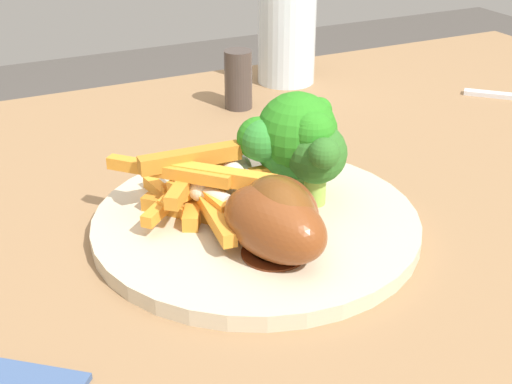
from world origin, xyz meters
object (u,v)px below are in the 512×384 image
object	(u,v)px
broccoli_floret_front	(287,140)
broccoli_floret_back	(294,134)
chicken_drumstick_extra	(276,213)
pepper_shaker	(238,80)
dining_table	(287,342)
dinner_plate	(256,223)
chicken_drumstick_near	(270,222)
water_glass	(287,33)
carrot_fries_pile	(201,188)
broccoli_floret_middle	(317,153)
chicken_drumstick_far	(277,209)

from	to	relation	value
broccoli_floret_front	broccoli_floret_back	bearing A→B (deg)	-85.77
chicken_drumstick_extra	pepper_shaker	size ratio (longest dim) A/B	1.93
dining_table	dinner_plate	distance (m)	0.11
chicken_drumstick_near	water_glass	bearing A→B (deg)	60.50
broccoli_floret_front	water_glass	distance (m)	0.31
dining_table	carrot_fries_pile	distance (m)	0.15
broccoli_floret_front	pepper_shaker	world-z (taller)	broccoli_floret_front
pepper_shaker	chicken_drumstick_near	bearing A→B (deg)	-110.54
carrot_fries_pile	pepper_shaker	xyz separation A→B (m)	(0.13, 0.22, 0.00)
broccoli_floret_front	broccoli_floret_middle	distance (m)	0.03
broccoli_floret_back	chicken_drumstick_far	xyz separation A→B (m)	(-0.04, -0.05, -0.03)
dining_table	chicken_drumstick_near	size ratio (longest dim) A/B	8.83
dinner_plate	chicken_drumstick_near	distance (m)	0.06
dining_table	broccoli_floret_front	bearing A→B (deg)	65.11
broccoli_floret_back	pepper_shaker	xyz separation A→B (m)	(0.06, 0.23, -0.03)
chicken_drumstick_near	dining_table	bearing A→B (deg)	42.43
broccoli_floret_front	carrot_fries_pile	xyz separation A→B (m)	(-0.07, -0.00, -0.02)
broccoli_floret_middle	chicken_drumstick_extra	xyz separation A→B (m)	(-0.06, -0.04, -0.02)
chicken_drumstick_near	broccoli_floret_middle	bearing A→B (deg)	37.40
chicken_drumstick_extra	carrot_fries_pile	bearing A→B (deg)	111.10
dining_table	water_glass	size ratio (longest dim) A/B	9.75
pepper_shaker	broccoli_floret_front	bearing A→B (deg)	-104.72
dinner_plate	broccoli_floret_back	world-z (taller)	broccoli_floret_back
dining_table	broccoli_floret_back	world-z (taller)	broccoli_floret_back
broccoli_floret_middle	pepper_shaker	size ratio (longest dim) A/B	1.03
pepper_shaker	broccoli_floret_middle	bearing A→B (deg)	-100.95
chicken_drumstick_extra	water_glass	bearing A→B (deg)	60.99
dinner_plate	broccoli_floret_back	xyz separation A→B (m)	(0.04, 0.02, 0.06)
broccoli_floret_back	chicken_drumstick_near	size ratio (longest dim) A/B	0.64
broccoli_floret_front	chicken_drumstick_far	xyz separation A→B (m)	(-0.04, -0.06, -0.02)
dining_table	chicken_drumstick_extra	distance (m)	0.14
chicken_drumstick_near	pepper_shaker	bearing A→B (deg)	69.46
broccoli_floret_back	water_glass	world-z (taller)	water_glass
broccoli_floret_middle	water_glass	world-z (taller)	water_glass
dinner_plate	chicken_drumstick_far	size ratio (longest dim) A/B	1.93
broccoli_floret_middle	pepper_shaker	xyz separation A→B (m)	(0.05, 0.25, -0.02)
dining_table	chicken_drumstick_far	world-z (taller)	chicken_drumstick_far
broccoli_floret_middle	chicken_drumstick_near	bearing A→B (deg)	-142.60
broccoli_floret_middle	carrot_fries_pile	bearing A→B (deg)	161.10
broccoli_floret_middle	dinner_plate	bearing A→B (deg)	178.36
dining_table	broccoli_floret_middle	world-z (taller)	broccoli_floret_middle
chicken_drumstick_near	chicken_drumstick_far	world-z (taller)	same
pepper_shaker	carrot_fries_pile	bearing A→B (deg)	-120.72
broccoli_floret_front	broccoli_floret_back	size ratio (longest dim) A/B	0.87
broccoli_floret_front	water_glass	bearing A→B (deg)	62.00
chicken_drumstick_far	chicken_drumstick_extra	distance (m)	0.01
carrot_fries_pile	chicken_drumstick_near	bearing A→B (deg)	-75.62
dining_table	broccoli_floret_back	size ratio (longest dim) A/B	13.83
broccoli_floret_middle	water_glass	distance (m)	0.33
carrot_fries_pile	chicken_drumstick_extra	distance (m)	0.08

